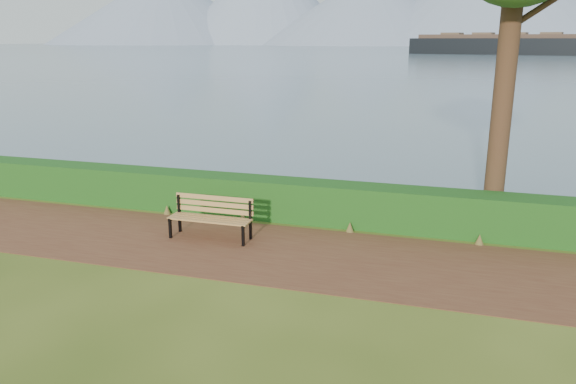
% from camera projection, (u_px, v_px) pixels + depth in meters
% --- Properties ---
extents(ground, '(140.00, 140.00, 0.00)m').
position_uv_depth(ground, '(256.00, 256.00, 11.78)').
color(ground, '#3C5016').
rests_on(ground, ground).
extents(path, '(40.00, 3.40, 0.01)m').
position_uv_depth(path, '(261.00, 250.00, 12.05)').
color(path, brown).
rests_on(path, ground).
extents(hedge, '(32.00, 0.85, 1.00)m').
position_uv_depth(hedge, '(291.00, 200.00, 14.05)').
color(hedge, '#154A15').
rests_on(hedge, ground).
extents(water, '(700.00, 510.00, 0.00)m').
position_uv_depth(water, '(453.00, 49.00, 251.85)').
color(water, slate).
rests_on(water, ground).
extents(mountains, '(585.00, 190.00, 70.00)m').
position_uv_depth(mountains, '(446.00, 3.00, 381.93)').
color(mountains, '#7989A2').
rests_on(mountains, ground).
extents(bench, '(1.90, 0.56, 0.95)m').
position_uv_depth(bench, '(212.00, 215.00, 12.72)').
color(bench, black).
rests_on(bench, ground).
extents(cargo_ship, '(62.52, 23.33, 18.80)m').
position_uv_depth(cargo_ship, '(532.00, 44.00, 153.52)').
color(cargo_ship, black).
rests_on(cargo_ship, ground).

